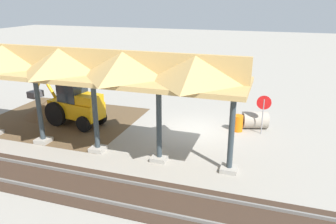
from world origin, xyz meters
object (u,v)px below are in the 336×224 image
backhoe (74,103)px  traffic_barrel (238,123)px  concrete_pipe (255,120)px  stop_sign (264,107)px

backhoe → traffic_barrel: 9.33m
concrete_pipe → traffic_barrel: (0.87, 0.75, -0.03)m
backhoe → traffic_barrel: backhoe is taller
stop_sign → concrete_pipe: (0.41, -0.76, -1.06)m
stop_sign → traffic_barrel: stop_sign is taller
stop_sign → traffic_barrel: (1.28, -0.00, -1.09)m
stop_sign → concrete_pipe: 1.36m
backhoe → stop_sign: bearing=-169.7°
stop_sign → traffic_barrel: 1.68m
concrete_pipe → traffic_barrel: concrete_pipe is taller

